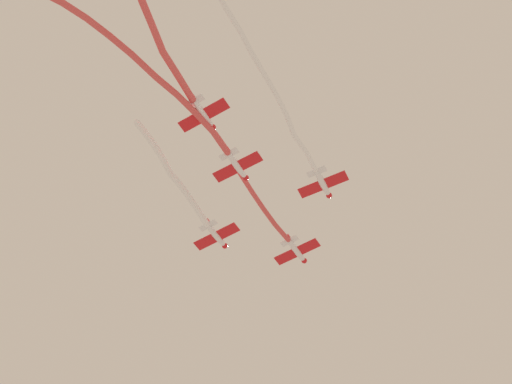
# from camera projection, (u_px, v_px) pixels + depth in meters

# --- Properties ---
(airplane_lead) EXTENTS (5.82, 5.56, 1.65)m
(airplane_lead) POSITION_uv_depth(u_px,v_px,m) (297.00, 251.00, 91.01)
(airplane_lead) COLOR white
(smoke_trail_lead) EXTENTS (13.13, 13.82, 2.28)m
(smoke_trail_lead) POSITION_uv_depth(u_px,v_px,m) (252.00, 190.00, 86.11)
(smoke_trail_lead) COLOR #DB4C4C
(airplane_left_wing) EXTENTS (5.82, 5.56, 1.65)m
(airplane_left_wing) POSITION_uv_depth(u_px,v_px,m) (217.00, 236.00, 88.99)
(airplane_left_wing) COLOR white
(smoke_trail_left_wing) EXTENTS (11.93, 12.36, 3.71)m
(smoke_trail_left_wing) POSITION_uv_depth(u_px,v_px,m) (173.00, 174.00, 85.02)
(smoke_trail_left_wing) COLOR white
(airplane_right_wing) EXTENTS (5.47, 5.89, 1.65)m
(airplane_right_wing) POSITION_uv_depth(u_px,v_px,m) (323.00, 184.00, 85.08)
(airplane_right_wing) COLOR white
(smoke_trail_right_wing) EXTENTS (24.21, 20.70, 2.96)m
(smoke_trail_right_wing) POSITION_uv_depth(u_px,v_px,m) (263.00, 72.00, 74.92)
(smoke_trail_right_wing) COLOR white
(airplane_slot) EXTENTS (5.75, 5.64, 1.65)m
(airplane_slot) POSITION_uv_depth(u_px,v_px,m) (237.00, 166.00, 82.99)
(airplane_slot) COLOR white
(smoke_trail_slot) EXTENTS (14.89, 25.23, 1.29)m
(smoke_trail_slot) POSITION_uv_depth(u_px,v_px,m) (144.00, 70.00, 75.74)
(smoke_trail_slot) COLOR #DB4C4C
(airplane_trail) EXTENTS (5.78, 5.61, 1.65)m
(airplane_trail) POSITION_uv_depth(u_px,v_px,m) (204.00, 114.00, 79.55)
(airplane_trail) COLOR white
(smoke_trail_trail) EXTENTS (16.87, 12.50, 1.95)m
(smoke_trail_trail) POSITION_uv_depth(u_px,v_px,m) (153.00, 23.00, 73.71)
(smoke_trail_trail) COLOR #DB4C4C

